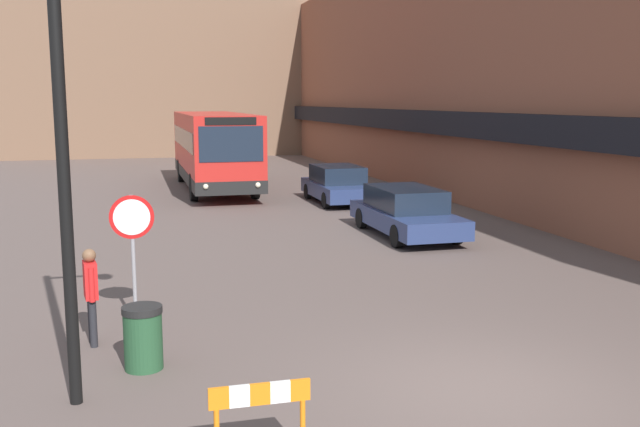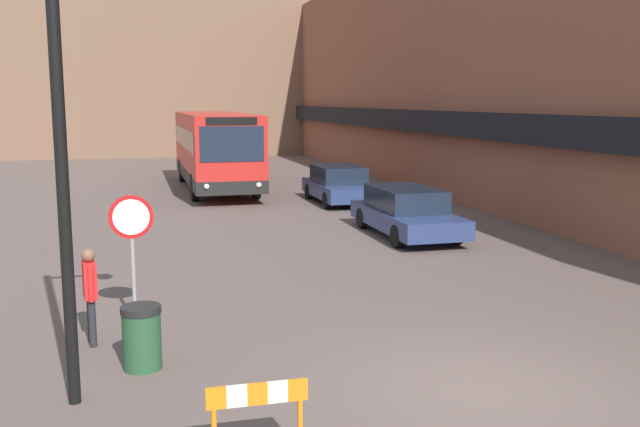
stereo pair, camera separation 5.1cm
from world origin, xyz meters
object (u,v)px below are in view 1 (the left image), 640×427
Objects in this scene: street_lamp at (85,109)px; construction_barricade at (260,407)px; stop_sign at (132,232)px; city_bus at (214,148)px; parked_car_front at (406,212)px; parked_car_middle at (338,184)px; pedestrian at (91,287)px; trash_bin at (143,337)px.

construction_barricade is at bearing -51.87° from street_lamp.
street_lamp reaches higher than stop_sign.
street_lamp is 5.55× the size of construction_barricade.
stop_sign is at bearing 81.06° from street_lamp.
city_bus is 19.32m from stop_sign.
city_bus is 24.53m from construction_barricade.
parked_car_front is 1.11× the size of parked_car_middle.
stop_sign is at bearing 134.10° from pedestrian.
pedestrian reaches higher than parked_car_front.
parked_car_front is at bearing 50.05° from street_lamp.
parked_car_front is 2.12× the size of stop_sign.
stop_sign is 2.10× the size of construction_barricade.
construction_barricade is (-6.47, -12.04, -0.04)m from parked_car_front.
city_bus is 21.48m from trash_bin.
parked_car_middle reaches higher than parked_car_front.
stop_sign is 2.48m from trash_bin.
pedestrian is 1.66× the size of trash_bin.
parked_car_middle reaches higher than construction_barricade.
parked_car_middle is 2.80× the size of pedestrian.
city_bus is at bearing 127.76° from parked_car_middle.
parked_car_front is 5.16× the size of trash_bin.
parked_car_middle is (0.00, 7.02, 0.00)m from parked_car_front.
trash_bin is at bearing -115.74° from parked_car_middle.
trash_bin is (0.09, -2.17, -1.19)m from stop_sign.
stop_sign reaches higher than pedestrian.
pedestrian is at bearing -102.15° from city_bus.
construction_barricade is at bearing -108.75° from parked_car_middle.
parked_car_middle is at bearing 71.25° from construction_barricade.
parked_car_middle is at bearing 63.97° from street_lamp.
parked_car_front is 0.80× the size of street_lamp.
pedestrian is at bearing 120.67° from trash_bin.
parked_car_front is 3.10× the size of pedestrian.
construction_barricade is at bearing -118.25° from parked_car_front.
pedestrian is (-8.40, -7.50, 0.24)m from parked_car_front.
city_bus reaches higher than construction_barricade.
parked_car_front is at bearing -71.52° from city_bus.
parked_car_front is at bearing 40.68° from stop_sign.
pedestrian is at bearing -138.23° from parked_car_front.
parked_car_front is 11.65m from trash_bin.
city_bus is 7.15× the size of pedestrian.
city_bus is at bearing 84.51° from construction_barricade.
street_lamp is (-0.50, -3.18, 2.13)m from stop_sign.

